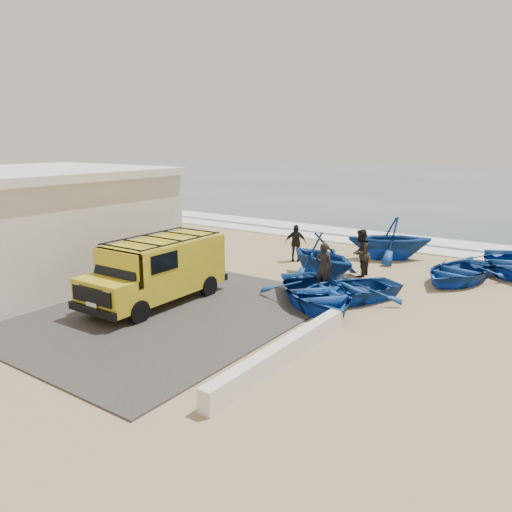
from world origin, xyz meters
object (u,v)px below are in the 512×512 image
Objects in this scene: parapet at (283,353)px; fisherman_back at (295,243)px; building at (29,224)px; fisherman_front at (324,268)px; van at (158,268)px; boat_far_left at (390,238)px; boat_far_right at (510,263)px; boat_mid_left at (322,256)px; boat_near_left at (316,293)px; boat_mid_right at (458,271)px; boat_near_right at (346,289)px; fisherman_middle at (360,253)px.

fisherman_back is at bearing 119.11° from parapet.
fisherman_front is at bearing 24.24° from building.
van is 3.10× the size of fisherman_back.
boat_far_right is at bearing 63.17° from boat_far_left.
building reaches higher than van.
parapet is 6.11m from fisherman_front.
boat_mid_left reaches higher than boat_far_right.
boat_near_left is 1.10× the size of boat_mid_right.
fisherman_back is (-5.25, 9.43, 0.56)m from parapet.
fisherman_front is at bearing -164.63° from boat_near_right.
fisherman_back is (-3.81, 5.08, 0.38)m from boat_near_left.
van is at bearing 165.00° from parapet.
boat_far_right is at bearing 71.77° from boat_mid_right.
boat_mid_right is (14.20, 9.06, -1.75)m from building.
fisherman_front is (10.60, 4.77, -1.23)m from building.
boat_near_left is 2.39× the size of fisherman_front.
boat_near_left is at bearing 16.83° from building.
fisherman_back is (-3.50, 0.79, -0.13)m from fisherman_middle.
fisherman_front is 4.96m from fisherman_back.
boat_mid_right reaches higher than parapet.
building is 19.53m from boat_far_right.
van is 11.44m from boat_mid_right.
fisherman_back is (-4.40, 3.99, 0.44)m from boat_near_right.
boat_near_right is at bearing -22.26° from boat_far_left.
fisherman_back reaches higher than boat_near_left.
fisherman_back is (7.25, 8.43, -1.32)m from building.
fisherman_back is at bearing 49.29° from building.
fisherman_middle is (-0.31, 4.29, 0.51)m from boat_near_left.
building is 1.57× the size of parapet.
fisherman_middle reaches higher than boat_near_left.
van is at bearing -110.24° from boat_near_right.
boat_far_right is at bearing 36.52° from building.
building is 2.20× the size of boat_far_right.
boat_far_right is at bearing -126.94° from fisherman_front.
van is (6.54, 0.60, -0.97)m from building.
fisherman_middle is (-1.75, 8.64, 0.69)m from parapet.
boat_far_right is (5.01, 0.35, -0.54)m from boat_far_left.
building is 13.24m from fisherman_middle.
boat_far_left is at bearing 68.14° from van.
boat_mid_left reaches higher than boat_mid_right.
boat_near_left is 2.30× the size of fisherman_middle.
boat_far_right is (3.99, 7.14, 0.04)m from boat_near_right.
building is at bearing -74.25° from boat_far_left.
boat_mid_left is at bearing 34.26° from building.
boat_far_left reaches higher than boat_near_right.
fisherman_front is 0.96× the size of fisherman_middle.
van is 1.18× the size of boat_near_left.
boat_near_left is at bearing -27.67° from boat_far_left.
boat_far_left reaches higher than fisherman_back.
building is 1.80× the size of van.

